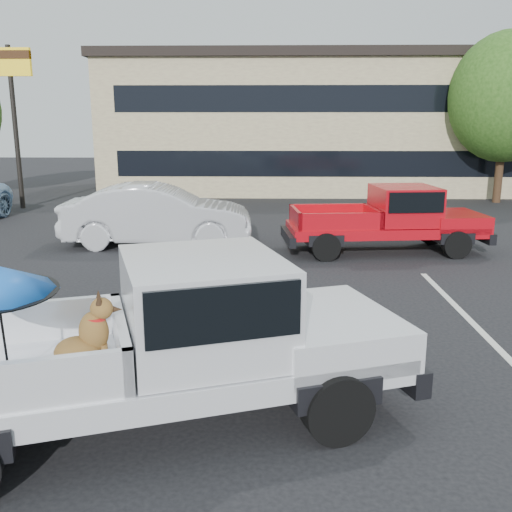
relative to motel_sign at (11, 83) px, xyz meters
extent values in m
plane|color=black|center=(10.00, -14.00, -4.65)|extent=(90.00, 90.00, 0.00)
cube|color=silver|center=(7.00, -12.00, -4.65)|extent=(0.12, 5.00, 0.01)
cube|color=silver|center=(13.00, -12.00, -4.65)|extent=(0.12, 5.00, 0.01)
cube|color=tan|center=(12.00, 7.00, -1.65)|extent=(20.00, 8.00, 6.00)
cube|color=black|center=(12.00, 7.00, 1.45)|extent=(20.40, 8.40, 0.40)
cube|color=black|center=(12.00, 3.02, -3.15)|extent=(18.00, 0.08, 1.10)
cube|color=black|center=(12.00, 3.02, -0.45)|extent=(18.00, 0.08, 1.10)
cylinder|color=black|center=(0.00, 0.00, -1.65)|extent=(0.18, 0.18, 6.00)
cube|color=yellow|center=(0.00, 0.00, 0.75)|extent=(1.60, 0.18, 1.00)
cube|color=#381E0C|center=(0.00, 0.00, 1.00)|extent=(1.60, 0.22, 0.30)
cylinder|color=#332114|center=(19.00, 2.00, -3.29)|extent=(0.32, 0.32, 2.73)
ellipsoid|color=#204714|center=(19.00, 2.00, -0.44)|extent=(4.46, 4.46, 5.13)
cylinder|color=#332114|center=(16.00, 10.00, -3.22)|extent=(0.32, 0.32, 2.86)
ellipsoid|color=#204714|center=(16.00, 10.00, -0.23)|extent=(4.68, 4.68, 5.38)
cylinder|color=black|center=(10.30, -16.32, -4.27)|extent=(0.81, 0.51, 0.76)
cylinder|color=black|center=(9.72, -14.57, -4.27)|extent=(0.81, 0.51, 0.76)
cube|color=white|center=(8.35, -16.00, -3.98)|extent=(5.72, 3.53, 0.28)
cube|color=white|center=(10.25, -15.37, -3.77)|extent=(2.03, 2.30, 0.46)
cube|color=black|center=(10.96, -15.13, -4.15)|extent=(0.81, 1.92, 0.30)
cube|color=white|center=(8.87, -15.83, -3.30)|extent=(2.15, 2.27, 1.05)
cube|color=black|center=(8.87, -15.83, -3.10)|extent=(2.04, 2.32, 0.55)
cube|color=black|center=(6.97, -16.46, -3.92)|extent=(2.77, 2.47, 0.10)
cube|color=white|center=(6.70, -15.64, -3.62)|extent=(2.21, 0.82, 0.50)
cube|color=white|center=(8.02, -16.11, -3.62)|extent=(0.68, 1.78, 0.50)
ellipsoid|color=brown|center=(7.58, -16.23, -3.71)|extent=(0.60, 0.55, 0.33)
cylinder|color=brown|center=(7.86, -16.22, -3.75)|extent=(0.07, 0.07, 0.25)
cylinder|color=brown|center=(7.81, -16.07, -3.75)|extent=(0.07, 0.07, 0.25)
ellipsoid|color=brown|center=(7.75, -16.18, -3.50)|extent=(0.39, 0.36, 0.44)
cylinder|color=red|center=(7.77, -16.17, -3.36)|extent=(0.22, 0.22, 0.04)
sphere|color=brown|center=(7.84, -16.15, -3.25)|extent=(0.24, 0.24, 0.24)
cone|color=black|center=(7.96, -16.10, -3.28)|extent=(0.19, 0.16, 0.11)
cone|color=black|center=(7.84, -16.21, -3.13)|extent=(0.08, 0.08, 0.12)
cone|color=black|center=(7.80, -16.09, -3.13)|extent=(0.08, 0.08, 0.12)
cylinder|color=brown|center=(7.41, -16.29, -3.81)|extent=(0.29, 0.05, 0.10)
cylinder|color=black|center=(7.03, -16.65, -3.35)|extent=(0.02, 0.10, 1.05)
cylinder|color=black|center=(10.95, -8.33, -4.31)|extent=(0.71, 0.32, 0.68)
cylinder|color=black|center=(10.78, -6.68, -4.31)|extent=(0.71, 0.32, 0.68)
cylinder|color=black|center=(14.18, -8.00, -4.31)|extent=(0.71, 0.32, 0.68)
cylinder|color=black|center=(14.01, -6.35, -4.31)|extent=(0.71, 0.32, 0.68)
cube|color=#B80A14|center=(12.52, -7.33, -4.05)|extent=(5.01, 2.22, 0.25)
cube|color=#B80A14|center=(14.32, -7.15, -3.86)|extent=(1.52, 1.86, 0.41)
cube|color=black|center=(14.99, -7.08, -4.20)|extent=(0.36, 1.78, 0.27)
cube|color=black|center=(10.06, -7.59, -4.20)|extent=(0.34, 1.77, 0.25)
cube|color=#B80A14|center=(13.02, -7.28, -3.43)|extent=(1.65, 1.80, 0.95)
cube|color=black|center=(13.02, -7.28, -3.25)|extent=(1.52, 1.88, 0.50)
cube|color=black|center=(11.22, -7.47, -3.99)|extent=(2.23, 1.86, 0.09)
cube|color=#B80A14|center=(11.14, -6.69, -3.72)|extent=(2.07, 0.30, 0.45)
cube|color=#B80A14|center=(11.30, -8.25, -3.72)|extent=(2.07, 0.30, 0.45)
cube|color=#B80A14|center=(10.24, -7.57, -3.72)|extent=(0.26, 1.66, 0.45)
cube|color=#B80A14|center=(12.21, -7.37, -3.72)|extent=(0.26, 1.66, 0.45)
imported|color=silver|center=(6.57, -6.59, -3.82)|extent=(5.12, 2.03, 1.66)
camera|label=1|loc=(9.58, -21.75, -1.35)|focal=40.00mm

